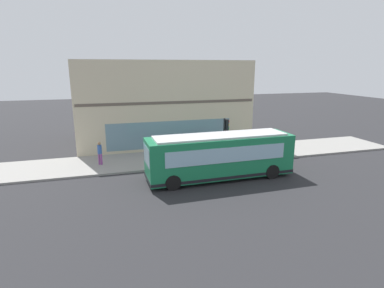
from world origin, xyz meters
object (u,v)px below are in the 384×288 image
(fire_hydrant, at_px, (190,157))
(pedestrian_near_hydrant, at_px, (202,142))
(city_bus_nearside, at_px, (220,156))
(pedestrian_walking_along_curb, at_px, (176,142))
(pedestrian_near_building_entrance, at_px, (100,152))
(pedestrian_by_light_pole, at_px, (236,142))
(newspaper_vending_box, at_px, (189,151))
(traffic_light_near_corner, at_px, (226,131))

(fire_hydrant, relative_size, pedestrian_near_hydrant, 0.44)
(city_bus_nearside, height_order, pedestrian_walking_along_curb, city_bus_nearside)
(fire_hydrant, xyz_separation_m, pedestrian_near_building_entrance, (1.22, 6.86, 0.67))
(fire_hydrant, bearing_deg, pedestrian_by_light_pole, -69.32)
(fire_hydrant, xyz_separation_m, pedestrian_walking_along_curb, (2.43, 0.59, 0.67))
(city_bus_nearside, distance_m, pedestrian_near_building_entrance, 9.34)
(pedestrian_by_light_pole, bearing_deg, newspaper_vending_box, 94.05)
(pedestrian_near_hydrant, distance_m, newspaper_vending_box, 1.78)
(pedestrian_near_building_entrance, bearing_deg, pedestrian_walking_along_curb, -79.14)
(city_bus_nearside, height_order, pedestrian_by_light_pole, city_bus_nearside)
(traffic_light_near_corner, bearing_deg, pedestrian_near_hydrant, 19.67)
(city_bus_nearside, bearing_deg, newspaper_vending_box, 8.20)
(city_bus_nearside, relative_size, pedestrian_near_hydrant, 5.93)
(traffic_light_near_corner, height_order, newspaper_vending_box, traffic_light_near_corner)
(traffic_light_near_corner, relative_size, pedestrian_walking_along_curb, 1.94)
(pedestrian_walking_along_curb, height_order, pedestrian_near_building_entrance, pedestrian_near_building_entrance)
(traffic_light_near_corner, xyz_separation_m, pedestrian_by_light_pole, (2.29, -1.95, -1.52))
(pedestrian_by_light_pole, distance_m, newspaper_vending_box, 4.47)
(pedestrian_near_hydrant, relative_size, newspaper_vending_box, 1.89)
(city_bus_nearside, distance_m, pedestrian_walking_along_curb, 6.41)
(pedestrian_near_building_entrance, distance_m, newspaper_vending_box, 7.17)
(pedestrian_near_building_entrance, bearing_deg, fire_hydrant, -100.10)
(pedestrian_walking_along_curb, height_order, newspaper_vending_box, pedestrian_walking_along_curb)
(fire_hydrant, height_order, pedestrian_walking_along_curb, pedestrian_walking_along_curb)
(city_bus_nearside, relative_size, fire_hydrant, 13.62)
(pedestrian_walking_along_curb, distance_m, pedestrian_by_light_pole, 5.35)
(fire_hydrant, bearing_deg, traffic_light_near_corner, -100.48)
(traffic_light_near_corner, bearing_deg, city_bus_nearside, 151.88)
(pedestrian_near_hydrant, bearing_deg, traffic_light_near_corner, -160.33)
(fire_hydrant, xyz_separation_m, newspaper_vending_box, (1.47, -0.28, 0.09))
(pedestrian_near_building_entrance, bearing_deg, city_bus_nearside, -122.26)
(traffic_light_near_corner, relative_size, pedestrian_near_hydrant, 2.03)
(newspaper_vending_box, bearing_deg, pedestrian_by_light_pole, -85.95)
(traffic_light_near_corner, bearing_deg, pedestrian_by_light_pole, -40.33)
(city_bus_nearside, height_order, traffic_light_near_corner, traffic_light_near_corner)
(pedestrian_near_hydrant, bearing_deg, newspaper_vending_box, 119.84)
(pedestrian_walking_along_curb, bearing_deg, pedestrian_near_hydrant, -92.72)
(traffic_light_near_corner, distance_m, pedestrian_near_hydrant, 3.32)
(traffic_light_near_corner, bearing_deg, fire_hydrant, 79.52)
(fire_hydrant, xyz_separation_m, pedestrian_by_light_pole, (1.78, -4.71, 0.53))
(traffic_light_near_corner, height_order, pedestrian_walking_along_curb, traffic_light_near_corner)
(city_bus_nearside, bearing_deg, traffic_light_near_corner, -28.12)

